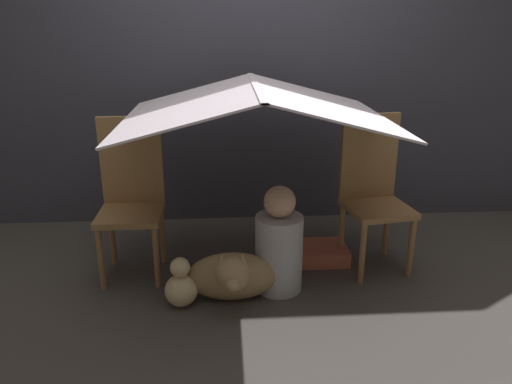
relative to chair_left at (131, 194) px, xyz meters
name	(u,v)px	position (x,y,z in m)	size (l,w,h in m)	color
ground_plane	(258,285)	(0.76, -0.26, -0.51)	(8.80, 8.80, 0.00)	#47423D
wall_back	(248,58)	(0.76, 0.85, 0.74)	(7.00, 0.05, 2.50)	#3D3D47
chair_left	(131,194)	(0.00, 0.00, 0.00)	(0.38, 0.38, 0.97)	olive
chair_right	(373,189)	(1.51, 0.00, 0.00)	(0.44, 0.44, 0.97)	olive
sheet_canopy	(256,103)	(0.76, -0.08, 0.56)	(1.52, 1.26, 0.21)	silver
person_front	(279,246)	(0.88, -0.30, -0.23)	(0.28, 0.28, 0.64)	#B2B2B7
dog	(232,276)	(0.60, -0.44, -0.34)	(0.51, 0.42, 0.38)	#9E7F56
floor_cushion	(319,253)	(1.19, 0.05, -0.46)	(0.36, 0.29, 0.10)	#CC664C
plush_toy	(181,286)	(0.32, -0.45, -0.39)	(0.18, 0.18, 0.29)	beige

